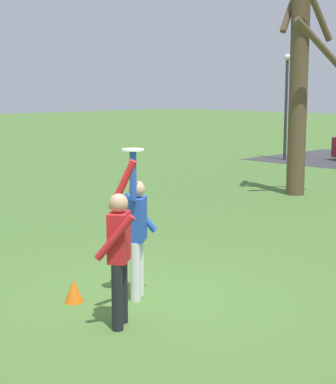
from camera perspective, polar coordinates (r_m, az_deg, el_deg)
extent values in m
plane|color=#4C7533|center=(8.87, -1.83, -9.67)|extent=(120.00, 120.00, 0.00)
cylinder|color=silver|center=(8.97, -2.62, -6.73)|extent=(0.14, 0.14, 0.82)
cylinder|color=silver|center=(8.72, -2.95, -7.19)|extent=(0.14, 0.14, 0.82)
cube|color=#234CB2|center=(8.67, -2.82, -2.45)|extent=(0.39, 0.42, 0.60)
sphere|color=tan|center=(8.60, -2.84, 0.26)|extent=(0.23, 0.23, 0.23)
cylinder|color=#234CB2|center=(8.88, -2.53, -1.86)|extent=(0.41, 0.35, 0.59)
cylinder|color=#234CB2|center=(8.35, -3.16, 1.48)|extent=(0.09, 0.09, 0.66)
cylinder|color=black|center=(7.72, -4.58, -9.43)|extent=(0.14, 0.14, 0.82)
cylinder|color=black|center=(7.96, -4.15, -8.84)|extent=(0.14, 0.14, 0.82)
cube|color=red|center=(7.64, -4.42, -4.07)|extent=(0.39, 0.42, 0.60)
sphere|color=tan|center=(7.56, -4.46, -1.01)|extent=(0.23, 0.23, 0.23)
cylinder|color=red|center=(7.42, -4.82, -4.11)|extent=(0.41, 0.35, 0.59)
cylinder|color=red|center=(7.74, -4.11, 0.63)|extent=(0.31, 0.26, 0.65)
cylinder|color=white|center=(8.31, -3.18, 3.82)|extent=(0.29, 0.29, 0.02)
cylinder|color=brown|center=(17.58, 11.62, 8.51)|extent=(0.49, 0.49, 5.40)
cylinder|color=brown|center=(17.00, 13.55, 12.70)|extent=(0.63, 1.70, 1.38)
cylinder|color=brown|center=(17.87, 10.93, 15.85)|extent=(0.22, 0.82, 1.29)
cylinder|color=brown|center=(17.31, 13.09, 16.08)|extent=(0.48, 1.22, 1.82)
cylinder|color=#2D2D33|center=(26.26, 10.56, 7.20)|extent=(0.12, 0.12, 4.00)
sphere|color=silver|center=(26.27, 10.70, 11.83)|extent=(0.28, 0.28, 0.28)
cone|color=orange|center=(8.83, -8.46, -8.77)|extent=(0.26, 0.26, 0.32)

